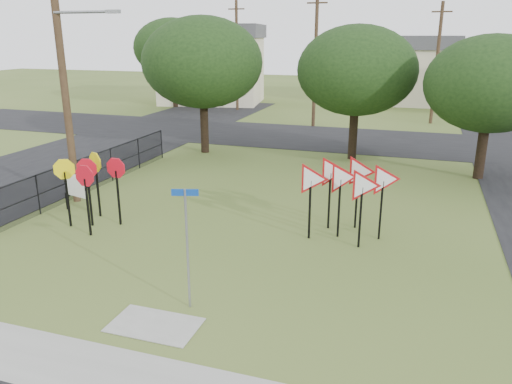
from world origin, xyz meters
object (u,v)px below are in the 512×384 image
street_name_sign (187,241)px  stop_sign_cluster (90,176)px  info_board (75,187)px  yield_sign_cluster (347,181)px

street_name_sign → stop_sign_cluster: (-5.43, 3.88, 0.07)m
stop_sign_cluster → info_board: bearing=144.7°
info_board → street_name_sign: bearing=-35.5°
street_name_sign → info_board: street_name_sign is taller
info_board → yield_sign_cluster: bearing=3.9°
street_name_sign → info_board: size_ratio=2.13×
stop_sign_cluster → info_board: 2.04m
street_name_sign → info_board: 8.58m
yield_sign_cluster → info_board: yield_sign_cluster is taller
street_name_sign → stop_sign_cluster: street_name_sign is taller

